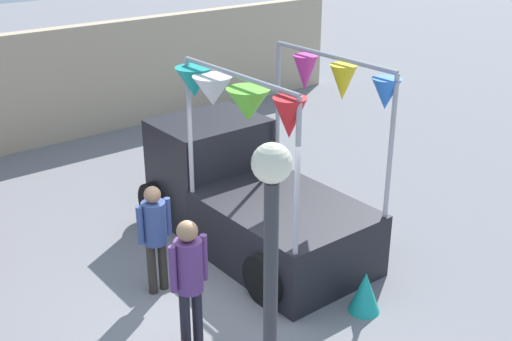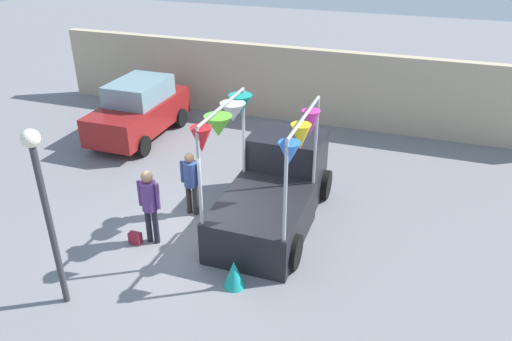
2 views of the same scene
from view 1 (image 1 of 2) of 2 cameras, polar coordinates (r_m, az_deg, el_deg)
The scene contains 7 objects.
ground_plane at distance 9.26m, azimuth -2.81°, elevation -11.54°, with size 60.00×60.00×0.00m, color slate.
vendor_truck at distance 10.47m, azimuth -1.13°, elevation -1.56°, with size 2.43×4.03×3.16m.
person_customer at distance 7.86m, azimuth -5.96°, elevation -9.05°, with size 0.53×0.34×1.80m.
person_vendor at distance 9.09m, azimuth -8.99°, elevation -5.20°, with size 0.53×0.34×1.65m.
street_lamp at distance 5.31m, azimuth 1.31°, elevation -9.91°, with size 0.32×0.32×3.58m.
brick_boundary_wall at distance 15.19m, azimuth -20.33°, elevation 6.51°, with size 18.00×0.36×2.60m, color tan.
folded_kite_bundle_teal at distance 9.03m, azimuth 9.67°, elevation -10.61°, with size 0.44×0.44×0.60m, color teal.
Camera 1 is at (-4.37, -6.25, 5.26)m, focal length 45.00 mm.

